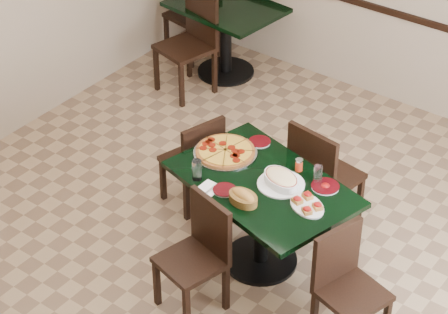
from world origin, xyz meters
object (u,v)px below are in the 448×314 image
Objects in this scene: chair_right at (345,280)px; pepperoni_pizza at (225,151)px; main_table at (262,202)px; back_chair_left at (198,11)px; back_chair_near at (192,37)px; bruschetta_platter at (307,204)px; lasagna_casserole at (281,180)px; back_table at (226,26)px; bread_basket at (243,197)px; chair_near at (200,250)px; chair_left at (196,159)px; chair_far at (320,173)px.

pepperoni_pizza is at bearing 89.32° from chair_right.
main_table is 1.55× the size of back_chair_left.
back_chair_left is (-0.34, 0.52, -0.03)m from back_chair_near.
back_chair_near is 2.78× the size of bruschetta_platter.
main_table is 2.60m from back_chair_near.
lasagna_casserole is at bearing 35.52° from main_table.
chair_right is (2.74, -2.38, -0.05)m from back_table.
bread_basket is at bearing -30.73° from back_chair_near.
pepperoni_pizza is (-0.42, 0.12, 0.20)m from main_table.
lasagna_casserole is 0.29m from bruschetta_platter.
chair_right is at bearing -2.70° from main_table.
chair_near is 2.46× the size of lasagna_casserole.
bruschetta_platter is at bearing 92.08° from chair_left.
back_chair_left is 2.70× the size of lasagna_casserole.
main_table is at bearing -159.16° from bruschetta_platter.
chair_far reaches higher than chair_left.
chair_near is at bearing -66.43° from pepperoni_pizza.
main_table is 1.74× the size of chair_left.
chair_right reaches higher than chair_left.
bread_basket is at bearing 82.46° from chair_near.
pepperoni_pizza is at bearing 177.99° from main_table.
chair_right is (0.95, 0.34, -0.01)m from chair_near.
chair_right reaches higher than bruschetta_platter.
back_chair_near reaches higher than back_table.
chair_left is at bearing -166.03° from bruschetta_platter.
bread_basket is at bearing -88.05° from lasagna_casserole.
back_table is 1.18× the size of chair_far.
back_chair_near reaches higher than chair_right.
chair_far is at bearing 108.56° from lasagna_casserole.
bread_basket reaches higher than main_table.
main_table is at bearing 93.82° from chair_near.
chair_far is 1.11× the size of chair_near.
chair_left is at bearing 47.51° from back_chair_left.
pepperoni_pizza is 1.35× the size of lasagna_casserole.
chair_near is 3.57m from back_chair_left.
bruschetta_platter reaches higher than back_table.
chair_left is 2.48m from back_chair_left.
back_table is 1.19× the size of back_chair_left.
chair_far reaches higher than bread_basket.
chair_near is at bearing -37.00° from back_chair_near.
chair_left is at bearing -53.69° from back_table.
back_chair_left is at bearing 150.63° from main_table.
pepperoni_pizza is (-0.31, 0.72, 0.29)m from chair_near.
chair_right is 0.85m from lasagna_casserole.
chair_left is 1.78× the size of pepperoni_pizza.
back_chair_near is 2.68m from lasagna_casserole.
main_table is 1.72× the size of chair_right.
back_table is 1.32× the size of chair_right.
back_table is at bearing 137.43° from chair_near.
bruschetta_platter is (-0.44, 0.21, 0.30)m from chair_right.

